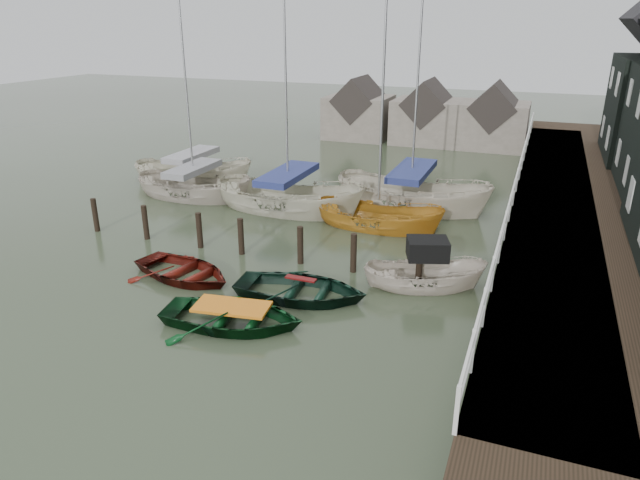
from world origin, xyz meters
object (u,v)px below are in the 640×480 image
at_px(sailboat_b, 288,209).
at_px(sailboat_d, 410,206).
at_px(rowboat_red, 184,278).
at_px(sailboat_c, 378,226).
at_px(rowboat_dkgreen, 301,298).
at_px(sailboat_a, 195,196).
at_px(motorboat, 424,284).
at_px(rowboat_green, 233,325).
at_px(sailboat_e, 194,181).

height_order(sailboat_b, sailboat_d, sailboat_b).
relative_size(rowboat_red, sailboat_c, 0.37).
bearing_deg(rowboat_dkgreen, sailboat_a, 42.86).
xyz_separation_m(motorboat, sailboat_d, (-2.36, 8.24, -0.05)).
relative_size(rowboat_red, rowboat_green, 0.93).
bearing_deg(rowboat_red, sailboat_e, 44.30).
bearing_deg(rowboat_red, rowboat_green, -112.49).
bearing_deg(sailboat_b, rowboat_red, -179.41).
xyz_separation_m(sailboat_b, sailboat_d, (5.14, 2.49, -0.00)).
distance_m(rowboat_red, sailboat_a, 9.50).
relative_size(motorboat, sailboat_c, 0.41).
height_order(sailboat_d, sailboat_e, sailboat_d).
bearing_deg(sailboat_b, sailboat_d, -61.74).
bearing_deg(motorboat, rowboat_green, 115.04).
xyz_separation_m(sailboat_b, sailboat_e, (-6.73, 2.48, -0.00)).
distance_m(rowboat_red, rowboat_green, 3.85).
bearing_deg(motorboat, sailboat_d, -3.26).
bearing_deg(motorboat, sailboat_a, 45.75).
height_order(rowboat_dkgreen, sailboat_e, sailboat_e).
distance_m(rowboat_dkgreen, sailboat_c, 7.26).
relative_size(rowboat_red, sailboat_b, 0.30).
bearing_deg(motorboat, rowboat_red, 87.13).
distance_m(motorboat, sailboat_b, 9.46).
bearing_deg(rowboat_red, sailboat_b, 10.88).
bearing_deg(sailboat_a, rowboat_dkgreen, -131.79).
distance_m(rowboat_red, sailboat_e, 12.35).
xyz_separation_m(rowboat_green, sailboat_d, (2.25, 12.75, 0.06)).
distance_m(rowboat_red, sailboat_c, 8.73).
relative_size(rowboat_green, sailboat_b, 0.32).
relative_size(sailboat_b, sailboat_d, 1.04).
relative_size(rowboat_red, sailboat_a, 0.33).
height_order(rowboat_dkgreen, sailboat_c, sailboat_c).
bearing_deg(sailboat_e, motorboat, -132.40).
height_order(rowboat_dkgreen, motorboat, motorboat).
relative_size(rowboat_green, sailboat_a, 0.35).
bearing_deg(rowboat_green, sailboat_d, -18.65).
bearing_deg(sailboat_d, rowboat_green, 179.07).
distance_m(sailboat_a, sailboat_b, 5.11).
distance_m(sailboat_a, sailboat_e, 2.86).
relative_size(rowboat_red, motorboat, 0.91).
height_order(rowboat_red, sailboat_c, sailboat_c).
xyz_separation_m(sailboat_c, sailboat_d, (0.67, 3.18, 0.04)).
relative_size(rowboat_green, rowboat_dkgreen, 0.98).
xyz_separation_m(rowboat_dkgreen, motorboat, (3.47, 2.19, 0.11)).
relative_size(rowboat_green, sailboat_d, 0.33).
bearing_deg(motorboat, sailboat_b, 33.22).
bearing_deg(rowboat_dkgreen, rowboat_red, 85.49).
bearing_deg(sailboat_b, motorboat, -125.08).
distance_m(sailboat_a, sailboat_d, 10.52).
xyz_separation_m(rowboat_green, rowboat_dkgreen, (1.15, 2.31, 0.00)).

